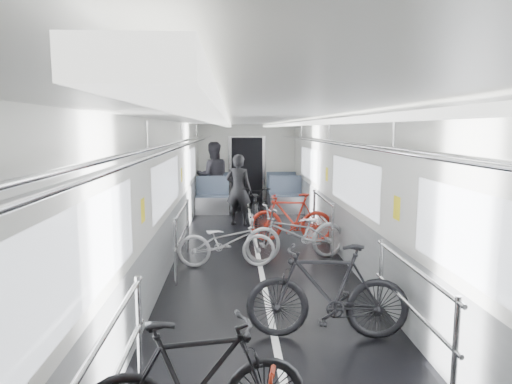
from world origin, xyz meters
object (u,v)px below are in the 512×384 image
bike_left_far (227,242)px  bike_right_far (291,218)px  person_seated (213,176)px  person_standing (239,190)px  bike_left_mid (196,383)px  bike_right_near (327,291)px  bike_aisle (256,205)px  bike_right_mid (297,233)px

bike_left_far → bike_right_far: 2.05m
bike_right_far → person_seated: bearing=-147.5°
person_standing → bike_left_mid: bearing=104.4°
bike_right_near → bike_right_far: bearing=-176.5°
bike_right_near → bike_right_far: size_ratio=1.06×
bike_left_mid → bike_right_far: bike_right_far is taller
bike_right_near → person_seated: (-1.57, 8.18, 0.43)m
bike_left_mid → bike_left_far: bearing=-11.6°
bike_aisle → person_standing: size_ratio=1.08×
bike_right_near → person_seated: 8.34m
bike_left_mid → bike_aisle: size_ratio=0.88×
bike_left_far → bike_right_near: (1.12, -2.67, 0.11)m
bike_left_far → bike_right_far: (1.28, 1.60, 0.08)m
bike_right_near → bike_left_far: bearing=-151.5°
bike_right_mid → person_standing: bearing=-178.1°
bike_left_mid → bike_left_far: 4.33m
bike_left_far → person_seated: 5.55m
bike_left_mid → bike_right_mid: (1.37, 4.62, 0.00)m
bike_left_far → bike_aisle: 3.30m
bike_left_far → person_seated: bearing=4.7°
bike_left_far → person_seated: person_seated is taller
person_standing → bike_right_mid: bearing=124.9°
bike_right_near → person_seated: person_seated is taller
bike_right_near → bike_left_mid: bearing=-32.1°
person_standing → person_seated: size_ratio=0.88×
bike_left_mid → bike_right_near: (1.28, 1.65, 0.04)m
bike_left_mid → person_seated: bearing=-7.8°
bike_right_mid → person_standing: (-0.96, 3.04, 0.35)m
bike_right_near → bike_aisle: 5.93m
bike_aisle → person_standing: (-0.41, 0.10, 0.36)m
bike_left_mid → bike_left_far: size_ratio=1.00×
bike_aisle → person_standing: person_standing is taller
person_standing → person_seated: person_seated is taller
bike_right_far → person_seated: (-1.73, 3.90, 0.46)m
bike_left_mid → bike_aisle: (0.81, 7.56, -0.01)m
person_seated → bike_right_mid: bearing=99.1°
bike_right_mid → bike_right_near: bearing=-17.3°
bike_aisle → person_seated: 2.57m
bike_left_mid → bike_right_near: bearing=-47.2°
bike_left_mid → bike_right_near: size_ratio=0.92×
person_standing → person_seated: 2.28m
bike_aisle → person_seated: person_seated is taller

